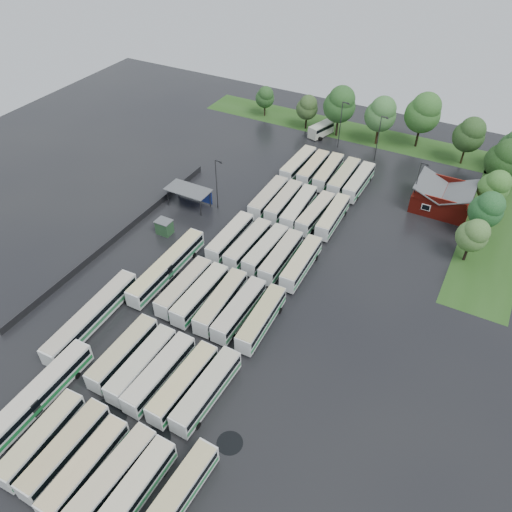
% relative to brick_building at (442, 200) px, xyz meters
% --- Properties ---
extents(ground, '(160.00, 160.00, 0.00)m').
position_rel_brick_building_xyz_m(ground, '(-24.00, -42.77, -1.87)').
color(ground, black).
rests_on(ground, ground).
extents(brick_building, '(10.07, 8.60, 5.39)m').
position_rel_brick_building_xyz_m(brick_building, '(0.00, 0.00, 0.00)').
color(brick_building, maroon).
rests_on(brick_building, ground).
extents(wash_shed, '(8.20, 4.20, 3.58)m').
position_rel_brick_building_xyz_m(wash_shed, '(-41.20, -20.74, 1.12)').
color(wash_shed, '#2D2D30').
rests_on(wash_shed, ground).
extents(utility_hut, '(2.70, 2.20, 2.62)m').
position_rel_brick_building_xyz_m(utility_hut, '(-40.20, -30.17, -0.55)').
color(utility_hut, '#224525').
rests_on(utility_hut, ground).
extents(grass_strip_north, '(80.00, 10.00, 0.01)m').
position_rel_brick_building_xyz_m(grass_strip_north, '(-22.00, 22.03, -1.86)').
color(grass_strip_north, '#234916').
rests_on(grass_strip_north, ground).
extents(grass_strip_east, '(10.00, 50.00, 0.01)m').
position_rel_brick_building_xyz_m(grass_strip_east, '(10.00, 0.03, -1.86)').
color(grass_strip_east, '#234916').
rests_on(grass_strip_east, ground).
extents(west_fence, '(0.10, 50.00, 1.20)m').
position_rel_brick_building_xyz_m(west_fence, '(-46.20, -34.77, -1.27)').
color(west_fence, '#2D2D30').
rests_on(west_fence, ground).
extents(bus_r0c0, '(2.88, 11.47, 3.17)m').
position_rel_brick_building_xyz_m(bus_r0c0, '(-28.40, -68.70, -0.12)').
color(bus_r0c0, silver).
rests_on(bus_r0c0, ground).
extents(bus_r0c1, '(2.51, 11.65, 3.24)m').
position_rel_brick_building_xyz_m(bus_r0c1, '(-25.09, -68.48, -0.08)').
color(bus_r0c1, silver).
rests_on(bus_r0c1, ground).
extents(bus_r0c2, '(2.48, 11.47, 3.19)m').
position_rel_brick_building_xyz_m(bus_r0c2, '(-21.84, -68.96, -0.11)').
color(bus_r0c2, silver).
rests_on(bus_r0c2, ground).
extents(bus_r0c3, '(2.98, 11.79, 3.25)m').
position_rel_brick_building_xyz_m(bus_r0c3, '(-18.61, -68.43, -0.08)').
color(bus_r0c3, silver).
rests_on(bus_r0c3, ground).
extents(bus_r0c4, '(2.58, 11.55, 3.21)m').
position_rel_brick_building_xyz_m(bus_r0c4, '(-15.74, -68.58, -0.10)').
color(bus_r0c4, silver).
rests_on(bus_r0c4, ground).
extents(bus_r1c0, '(2.55, 11.58, 3.22)m').
position_rel_brick_building_xyz_m(bus_r1c0, '(-28.28, -55.10, -0.10)').
color(bus_r1c0, silver).
rests_on(bus_r1c0, ground).
extents(bus_r1c1, '(2.52, 11.57, 3.22)m').
position_rel_brick_building_xyz_m(bus_r1c1, '(-25.01, -55.45, -0.10)').
color(bus_r1c1, silver).
rests_on(bus_r1c1, ground).
extents(bus_r1c2, '(2.74, 11.81, 3.27)m').
position_rel_brick_building_xyz_m(bus_r1c2, '(-22.16, -55.51, -0.07)').
color(bus_r1c2, silver).
rests_on(bus_r1c2, ground).
extents(bus_r1c3, '(2.78, 11.72, 3.24)m').
position_rel_brick_building_xyz_m(bus_r1c3, '(-18.78, -55.31, -0.08)').
color(bus_r1c3, silver).
rests_on(bus_r1c3, ground).
extents(bus_r1c4, '(2.80, 11.90, 3.30)m').
position_rel_brick_building_xyz_m(bus_r1c4, '(-15.73, -54.84, -0.05)').
color(bus_r1c4, silver).
rests_on(bus_r1c4, ground).
extents(bus_r2c0, '(2.49, 11.56, 3.21)m').
position_rel_brick_building_xyz_m(bus_r2c0, '(-28.39, -41.27, -0.10)').
color(bus_r2c0, silver).
rests_on(bus_r2c0, ground).
extents(bus_r2c1, '(2.57, 11.79, 3.28)m').
position_rel_brick_building_xyz_m(bus_r2c1, '(-25.39, -41.48, -0.06)').
color(bus_r2c1, silver).
rests_on(bus_r2c1, ground).
extents(bus_r2c2, '(3.04, 11.91, 3.29)m').
position_rel_brick_building_xyz_m(bus_r2c2, '(-22.01, -41.29, -0.06)').
color(bus_r2c2, silver).
rests_on(bus_r2c2, ground).
extents(bus_r2c3, '(2.51, 11.59, 3.22)m').
position_rel_brick_building_xyz_m(bus_r2c3, '(-18.92, -41.41, -0.09)').
color(bus_r2c3, silver).
rests_on(bus_r2c3, ground).
extents(bus_r2c4, '(2.90, 11.58, 3.20)m').
position_rel_brick_building_xyz_m(bus_r2c4, '(-15.42, -41.40, -0.11)').
color(bus_r2c4, silver).
rests_on(bus_r2c4, ground).
extents(bus_r3c0, '(2.57, 11.74, 3.26)m').
position_rel_brick_building_xyz_m(bus_r3c0, '(-28.46, -27.79, -0.07)').
color(bus_r3c0, silver).
rests_on(bus_r3c0, ground).
extents(bus_r3c1, '(2.69, 11.67, 3.24)m').
position_rel_brick_building_xyz_m(bus_r3c1, '(-25.00, -27.97, -0.09)').
color(bus_r3c1, silver).
rests_on(bus_r3c1, ground).
extents(bus_r3c2, '(2.72, 11.43, 3.17)m').
position_rel_brick_building_xyz_m(bus_r3c2, '(-21.85, -27.80, -0.12)').
color(bus_r3c2, silver).
rests_on(bus_r3c2, ground).
extents(bus_r3c3, '(2.63, 11.68, 3.24)m').
position_rel_brick_building_xyz_m(bus_r3c3, '(-18.84, -28.24, -0.08)').
color(bus_r3c3, silver).
rests_on(bus_r3c3, ground).
extents(bus_r3c4, '(2.74, 11.59, 3.21)m').
position_rel_brick_building_xyz_m(bus_r3c4, '(-15.43, -28.08, -0.10)').
color(bus_r3c4, silver).
rests_on(bus_r3c4, ground).
extents(bus_r4c0, '(2.70, 11.86, 3.29)m').
position_rel_brick_building_xyz_m(bus_r4c0, '(-28.30, -14.27, -0.06)').
color(bus_r4c0, silver).
rests_on(bus_r4c0, ground).
extents(bus_r4c1, '(2.76, 11.70, 3.24)m').
position_rel_brick_building_xyz_m(bus_r4c1, '(-25.25, -14.13, -0.08)').
color(bus_r4c1, silver).
rests_on(bus_r4c1, ground).
extents(bus_r4c2, '(3.11, 12.04, 3.32)m').
position_rel_brick_building_xyz_m(bus_r4c2, '(-22.02, -14.61, -0.04)').
color(bus_r4c2, silver).
rests_on(bus_r4c2, ground).
extents(bus_r4c3, '(2.86, 11.48, 3.17)m').
position_rel_brick_building_xyz_m(bus_r4c3, '(-18.79, -14.67, -0.12)').
color(bus_r4c3, silver).
rests_on(bus_r4c3, ground).
extents(bus_r4c4, '(2.75, 11.48, 3.18)m').
position_rel_brick_building_xyz_m(bus_r4c4, '(-15.71, -14.16, -0.12)').
color(bus_r4c4, silver).
rests_on(bus_r4c4, ground).
extents(bus_r5c0, '(2.75, 12.00, 3.33)m').
position_rel_brick_building_xyz_m(bus_r5c0, '(-28.56, -0.62, -0.03)').
color(bus_r5c0, silver).
rests_on(bus_r5c0, ground).
extents(bus_r5c1, '(2.60, 11.51, 3.20)m').
position_rel_brick_building_xyz_m(bus_r5c1, '(-25.32, -0.52, -0.11)').
color(bus_r5c1, silver).
rests_on(bus_r5c1, ground).
extents(bus_r5c2, '(2.96, 11.78, 3.25)m').
position_rel_brick_building_xyz_m(bus_r5c2, '(-22.07, -0.46, -0.08)').
color(bus_r5c2, silver).
rests_on(bus_r5c2, ground).
extents(bus_r5c3, '(2.62, 11.99, 3.33)m').
position_rel_brick_building_xyz_m(bus_r5c3, '(-18.62, -1.01, -0.03)').
color(bus_r5c3, silver).
rests_on(bus_r5c3, ground).
extents(bus_r5c4, '(2.56, 11.77, 3.27)m').
position_rel_brick_building_xyz_m(bus_r5c4, '(-15.52, -1.10, -0.07)').
color(bus_r5c4, silver).
rests_on(bus_r5c4, ground).
extents(artic_bus_west_a, '(2.63, 17.07, 3.16)m').
position_rel_brick_building_xyz_m(artic_bus_west_a, '(-32.99, -65.47, -0.11)').
color(artic_bus_west_a, silver).
rests_on(artic_bus_west_a, ground).
extents(artic_bus_west_b, '(2.63, 17.25, 3.20)m').
position_rel_brick_building_xyz_m(artic_bus_west_b, '(-33.29, -38.73, -0.09)').
color(artic_bus_west_b, silver).
rests_on(artic_bus_west_b, ground).
extents(artic_bus_west_c, '(3.06, 17.34, 3.20)m').
position_rel_brick_building_xyz_m(artic_bus_west_c, '(-36.27, -52.17, -0.09)').
color(artic_bus_west_c, silver).
rests_on(artic_bus_west_c, ground).
extents(minibus, '(4.24, 6.88, 2.82)m').
position_rel_brick_building_xyz_m(minibus, '(-30.75, 16.72, -0.30)').
color(minibus, beige).
rests_on(minibus, ground).
extents(tree_north_0, '(4.54, 4.53, 7.51)m').
position_rel_brick_building_xyz_m(tree_north_0, '(-46.90, 20.09, 2.96)').
color(tree_north_0, black).
rests_on(tree_north_0, ground).
extents(tree_north_1, '(4.97, 4.97, 8.24)m').
position_rel_brick_building_xyz_m(tree_north_1, '(-35.17, 18.46, 3.43)').
color(tree_north_1, black).
rests_on(tree_north_1, ground).
extents(tree_north_2, '(7.14, 7.14, 11.82)m').
position_rel_brick_building_xyz_m(tree_north_2, '(-27.47, 18.44, 5.74)').
color(tree_north_2, black).
rests_on(tree_north_2, ground).
extents(tree_north_3, '(6.73, 6.73, 11.15)m').
position_rel_brick_building_xyz_m(tree_north_3, '(-18.21, 18.83, 5.31)').
color(tree_north_3, '#342012').
rests_on(tree_north_3, ground).
extents(tree_north_4, '(7.53, 7.53, 12.48)m').
position_rel_brick_building_xyz_m(tree_north_4, '(-10.04, 21.86, 6.16)').
color(tree_north_4, black).
rests_on(tree_north_4, ground).
extents(tree_north_5, '(6.30, 6.30, 10.43)m').
position_rel_brick_building_xyz_m(tree_north_5, '(0.25, 18.84, 4.84)').
color(tree_north_5, black).
rests_on(tree_north_5, ground).
extents(tree_east_0, '(4.95, 4.92, 8.15)m').
position_rel_brick_building_xyz_m(tree_east_0, '(6.88, -13.10, 3.37)').
color(tree_east_0, black).
rests_on(tree_east_0, ground).
extents(tree_east_1, '(5.57, 5.57, 9.22)m').
position_rel_brick_building_xyz_m(tree_east_1, '(7.63, -5.89, 4.07)').
color(tree_east_1, '#382819').
rests_on(tree_east_1, ground).
extents(tree_east_2, '(5.43, 5.43, 9.00)m').
position_rel_brick_building_xyz_m(tree_east_2, '(7.69, 2.30, 3.92)').
color(tree_east_2, black).
rests_on(tree_east_2, ground).
extents(tree_east_3, '(6.76, 6.76, 11.20)m').
position_rel_brick_building_xyz_m(tree_east_3, '(7.88, 10.55, 5.34)').
color(tree_east_3, black).
rests_on(tree_east_3, ground).
extents(lamp_post_ne, '(1.48, 0.29, 9.63)m').
position_rel_brick_building_xyz_m(lamp_post_ne, '(-4.61, -2.66, 3.73)').
color(lamp_post_ne, '#2D2D30').
rests_on(lamp_post_ne, ground).
extents(lamp_post_nw, '(1.55, 0.30, 10.06)m').
position_rel_brick_building_xyz_m(lamp_post_nw, '(-36.00, -19.37, 3.98)').
color(lamp_post_nw, '#2D2D30').
rests_on(lamp_post_nw, ground).
extents(lamp_post_back_w, '(1.61, 0.31, 10.48)m').
position_rel_brick_building_xyz_m(lamp_post_back_w, '(-25.09, 13.32, 4.22)').
color(lamp_post_back_w, '#2D2D30').
rests_on(lamp_post_back_w, ground).
extents(lamp_post_back_e, '(1.55, 0.30, 10.04)m').
position_rel_brick_building_xyz_m(lamp_post_back_e, '(-16.11, 11.36, 3.96)').
color(lamp_post_back_e, '#2D2D30').
rests_on(lamp_post_back_e, ground).
extents(puddle_0, '(5.37, 5.37, 0.01)m').
position_rel_brick_building_xyz_m(puddle_0, '(-25.10, -62.85, -1.86)').
color(puddle_0, black).
rests_on(puddle_0, ground).
extents(puddle_1, '(3.28, 3.28, 0.01)m').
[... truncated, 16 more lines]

